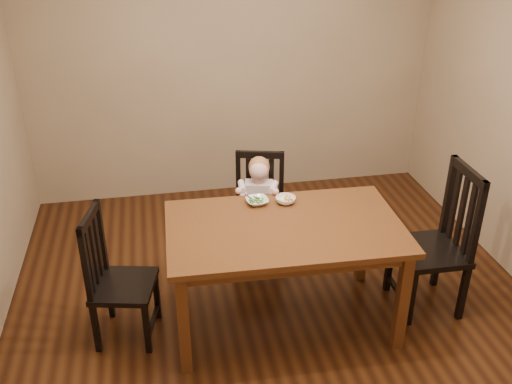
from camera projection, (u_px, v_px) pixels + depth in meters
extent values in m
cube|color=#40210D|center=(274.00, 302.00, 4.40)|extent=(4.00, 4.00, 0.01)
cube|color=#947B5E|center=(232.00, 63.00, 5.53)|extent=(4.00, 0.01, 2.70)
cube|color=#947B5E|center=(401.00, 346.00, 2.04)|extent=(4.00, 0.01, 2.70)
cube|color=#4E2C12|center=(285.00, 228.00, 3.87)|extent=(1.63, 1.01, 0.04)
cube|color=#4E2C12|center=(285.00, 236.00, 3.90)|extent=(1.50, 0.88, 0.09)
cube|color=#4E2C12|center=(184.00, 324.00, 3.60)|extent=(0.08, 0.08, 0.76)
cube|color=#4E2C12|center=(402.00, 302.00, 3.80)|extent=(0.08, 0.08, 0.76)
cube|color=#4E2C12|center=(179.00, 254.00, 4.31)|extent=(0.08, 0.08, 0.76)
cube|color=#4E2C12|center=(363.00, 238.00, 4.51)|extent=(0.08, 0.08, 0.76)
cube|color=black|center=(259.00, 221.00, 4.70)|extent=(0.50, 0.48, 0.04)
cube|color=black|center=(280.00, 233.00, 4.93)|extent=(0.05, 0.05, 0.39)
cube|color=black|center=(239.00, 232.00, 4.95)|extent=(0.05, 0.05, 0.39)
cube|color=black|center=(280.00, 255.00, 4.63)|extent=(0.05, 0.05, 0.39)
cube|color=black|center=(236.00, 254.00, 4.65)|extent=(0.05, 0.05, 0.39)
cube|color=black|center=(281.00, 182.00, 4.71)|extent=(0.05, 0.05, 0.54)
cube|color=black|center=(238.00, 181.00, 4.72)|extent=(0.05, 0.05, 0.54)
cube|color=black|center=(260.00, 155.00, 4.61)|extent=(0.39, 0.13, 0.06)
cube|color=black|center=(271.00, 185.00, 4.72)|extent=(0.05, 0.03, 0.46)
cube|color=black|center=(260.00, 184.00, 4.73)|extent=(0.05, 0.03, 0.46)
cube|color=black|center=(249.00, 184.00, 4.73)|extent=(0.05, 0.03, 0.46)
cube|color=black|center=(124.00, 286.00, 3.90)|extent=(0.49, 0.50, 0.04)
cube|color=black|center=(110.00, 295.00, 4.16)|extent=(0.05, 0.05, 0.39)
cube|color=black|center=(96.00, 328.00, 3.84)|extent=(0.05, 0.05, 0.39)
cube|color=black|center=(157.00, 295.00, 4.16)|extent=(0.05, 0.05, 0.39)
cube|color=black|center=(147.00, 329.00, 3.83)|extent=(0.05, 0.05, 0.39)
cube|color=black|center=(101.00, 235.00, 3.93)|extent=(0.05, 0.05, 0.55)
cube|color=black|center=(85.00, 265.00, 3.61)|extent=(0.05, 0.05, 0.55)
cube|color=black|center=(89.00, 217.00, 3.66)|extent=(0.12, 0.40, 0.06)
cube|color=black|center=(98.00, 245.00, 3.87)|extent=(0.03, 0.05, 0.47)
cube|color=black|center=(94.00, 253.00, 3.78)|extent=(0.03, 0.05, 0.47)
cube|color=black|center=(90.00, 261.00, 3.70)|extent=(0.03, 0.05, 0.47)
cube|color=black|center=(429.00, 251.00, 4.17)|extent=(0.48, 0.50, 0.04)
cube|color=black|center=(463.00, 293.00, 4.13)|extent=(0.05, 0.05, 0.45)
cube|color=black|center=(437.00, 261.00, 4.50)|extent=(0.05, 0.05, 0.45)
cube|color=black|center=(411.00, 299.00, 4.07)|extent=(0.05, 0.05, 0.45)
cube|color=black|center=(389.00, 266.00, 4.44)|extent=(0.05, 0.05, 0.45)
cube|color=black|center=(477.00, 223.00, 3.86)|extent=(0.05, 0.05, 0.63)
cube|color=black|center=(449.00, 195.00, 4.23)|extent=(0.05, 0.05, 0.63)
cube|color=black|center=(469.00, 172.00, 3.92)|extent=(0.05, 0.47, 0.07)
cube|color=black|center=(469.00, 220.00, 3.97)|extent=(0.02, 0.05, 0.54)
cube|color=black|center=(461.00, 212.00, 4.06)|extent=(0.02, 0.05, 0.54)
cube|color=black|center=(454.00, 205.00, 4.16)|extent=(0.02, 0.05, 0.54)
imported|color=white|center=(257.00, 201.00, 4.13)|extent=(0.18, 0.18, 0.04)
imported|color=white|center=(286.00, 200.00, 4.14)|extent=(0.17, 0.17, 0.05)
cube|color=silver|center=(252.00, 199.00, 4.09)|extent=(0.09, 0.09, 0.05)
cube|color=silver|center=(252.00, 201.00, 4.10)|extent=(0.04, 0.04, 0.01)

